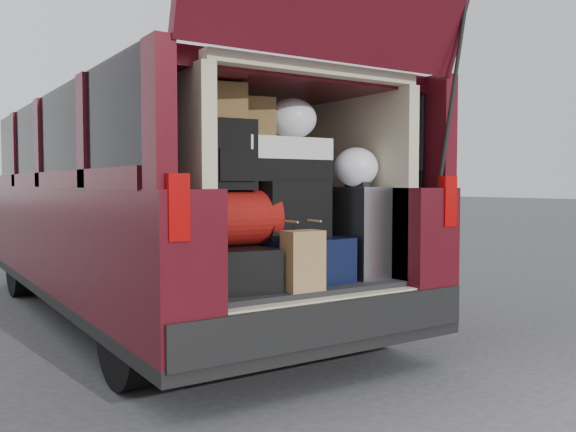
% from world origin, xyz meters
% --- Properties ---
extents(ground, '(80.00, 80.00, 0.00)m').
position_xyz_m(ground, '(0.00, 0.00, 0.00)').
color(ground, '#343436').
rests_on(ground, ground).
extents(minivan, '(1.90, 5.35, 2.77)m').
position_xyz_m(minivan, '(0.00, 1.86, 0.91)').
color(minivan, black).
rests_on(minivan, ground).
extents(load_floor, '(1.24, 1.05, 0.55)m').
position_xyz_m(load_floor, '(0.00, 0.28, 0.28)').
color(load_floor, black).
rests_on(load_floor, ground).
extents(black_hardshell, '(0.50, 0.63, 0.23)m').
position_xyz_m(black_hardshell, '(-0.37, 0.13, 0.67)').
color(black_hardshell, black).
rests_on(black_hardshell, load_floor).
extents(navy_hardshell, '(0.54, 0.64, 0.26)m').
position_xyz_m(navy_hardshell, '(0.07, 0.15, 0.68)').
color(navy_hardshell, black).
rests_on(navy_hardshell, load_floor).
extents(silver_roller, '(0.25, 0.38, 0.55)m').
position_xyz_m(silver_roller, '(0.47, 0.04, 0.83)').
color(silver_roller, silver).
rests_on(silver_roller, load_floor).
extents(kraft_bag, '(0.21, 0.13, 0.32)m').
position_xyz_m(kraft_bag, '(-0.08, -0.18, 0.71)').
color(kraft_bag, olive).
rests_on(kraft_bag, load_floor).
extents(red_duffel, '(0.50, 0.35, 0.31)m').
position_xyz_m(red_duffel, '(-0.33, 0.14, 0.94)').
color(red_duffel, maroon).
rests_on(red_duffel, black_hardshell).
extents(black_soft_case, '(0.48, 0.33, 0.33)m').
position_xyz_m(black_soft_case, '(0.04, 0.15, 0.97)').
color(black_soft_case, black).
rests_on(black_soft_case, navy_hardshell).
extents(backpack, '(0.28, 0.19, 0.38)m').
position_xyz_m(backpack, '(-0.36, 0.12, 1.28)').
color(backpack, black).
rests_on(backpack, red_duffel).
extents(twotone_duffel, '(0.57, 0.30, 0.25)m').
position_xyz_m(twotone_duffel, '(0.00, 0.18, 1.26)').
color(twotone_duffel, silver).
rests_on(twotone_duffel, black_soft_case).
extents(grocery_sack_lower, '(0.24, 0.21, 0.19)m').
position_xyz_m(grocery_sack_lower, '(-0.37, 0.15, 1.57)').
color(grocery_sack_lower, brown).
rests_on(grocery_sack_lower, backpack).
extents(grocery_sack_upper, '(0.26, 0.22, 0.23)m').
position_xyz_m(grocery_sack_upper, '(-0.15, 0.24, 1.50)').
color(grocery_sack_upper, brown).
rests_on(grocery_sack_upper, twotone_duffel).
extents(plastic_bag_center, '(0.32, 0.30, 0.24)m').
position_xyz_m(plastic_bag_center, '(0.10, 0.19, 1.51)').
color(plastic_bag_center, white).
rests_on(plastic_bag_center, twotone_duffel).
extents(plastic_bag_right, '(0.28, 0.27, 0.24)m').
position_xyz_m(plastic_bag_right, '(0.47, 0.05, 1.22)').
color(plastic_bag_right, white).
rests_on(plastic_bag_right, silver_roller).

